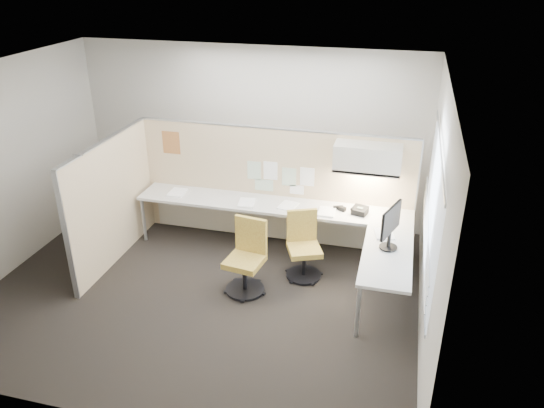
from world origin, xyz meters
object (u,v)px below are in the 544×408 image
(phone, at_px, (360,211))
(desk, at_px, (292,219))
(chair_right, at_px, (303,247))
(chair_left, at_px, (247,259))
(monitor, at_px, (391,225))

(phone, bearing_deg, desk, -156.46)
(chair_right, relative_size, phone, 3.60)
(chair_right, bearing_deg, chair_left, -163.83)
(chair_right, bearing_deg, desk, 96.97)
(chair_right, height_order, monitor, monitor)
(desk, bearing_deg, phone, 8.13)
(desk, relative_size, phone, 15.88)
(chair_right, relative_size, monitor, 1.61)
(chair_left, height_order, chair_right, chair_left)
(desk, xyz_separation_m, monitor, (1.37, -0.73, 0.45))
(chair_left, xyz_separation_m, chair_right, (0.64, 0.52, -0.03))
(chair_right, bearing_deg, phone, 17.95)
(phone, bearing_deg, chair_left, -124.43)
(chair_left, relative_size, chair_right, 1.06)
(chair_left, xyz_separation_m, phone, (1.30, 1.10, 0.33))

